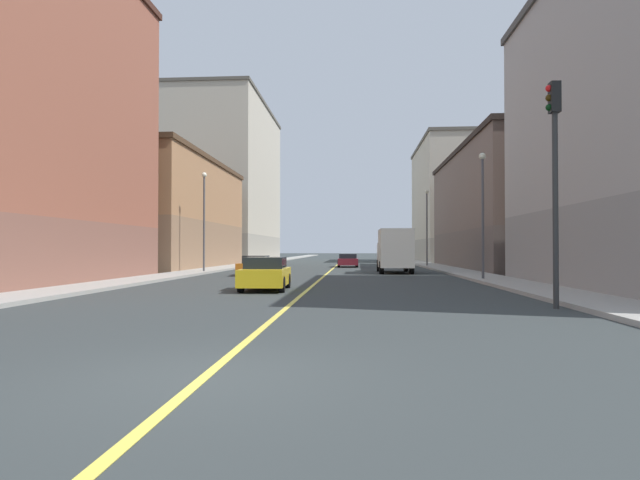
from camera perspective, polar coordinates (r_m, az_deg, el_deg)
ground_plane at (r=7.38m, az=-12.59°, el=-14.55°), size 400.00×400.00×0.00m
sidewalk_left at (r=56.40m, az=11.62°, el=-2.65°), size 2.55×168.00×0.15m
sidewalk_right at (r=57.08m, az=-7.68°, el=-2.64°), size 2.55×168.00×0.15m
lane_center_stripe at (r=55.94m, az=1.91°, el=-2.75°), size 0.16×154.00×0.01m
building_left_mid at (r=48.54m, az=21.30°, el=3.18°), size 11.64×25.34×10.40m
building_left_far at (r=73.67m, az=15.31°, el=4.01°), size 11.64×20.29×16.19m
building_right_midblock at (r=49.93m, az=-17.77°, el=2.76°), size 11.64×22.58×9.89m
building_right_distant at (r=76.48m, az=-10.08°, el=6.13°), size 11.64×26.24×22.35m
traffic_light_left_near at (r=16.72m, az=24.39°, el=7.70°), size 0.40×0.32×6.61m
street_lamp_left_near at (r=29.25m, az=17.46°, el=4.04°), size 0.36×0.36×6.76m
street_lamp_right_near at (r=38.03m, az=-12.64°, el=3.12°), size 0.36×0.36×7.08m
street_lamp_left_far at (r=50.88m, az=11.67°, el=2.21°), size 0.36×0.36×7.28m
car_yellow at (r=21.95m, az=-6.02°, el=-3.73°), size 1.98×4.02×1.39m
car_maroon at (r=49.64m, az=3.08°, el=-2.26°), size 2.00×4.44×1.27m
car_orange at (r=34.43m, az=-7.11°, el=-2.83°), size 1.82×3.98×1.29m
box_truck at (r=37.73m, az=8.20°, el=-1.13°), size 2.35×6.53×3.11m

